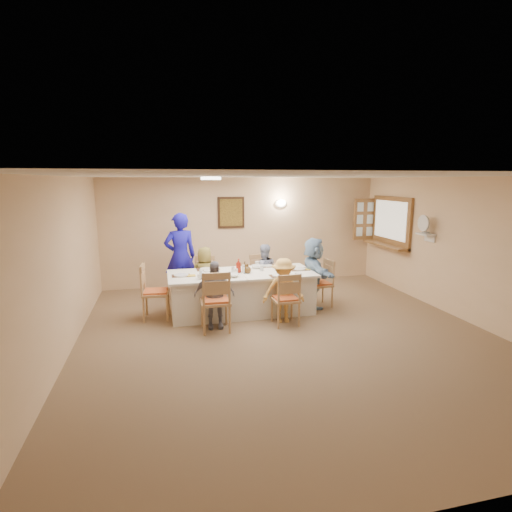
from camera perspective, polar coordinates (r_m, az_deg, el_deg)
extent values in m
plane|color=#7B6A4D|center=(6.48, 4.71, -11.38)|extent=(7.00, 7.00, 0.00)
plane|color=beige|center=(9.46, -1.79, 3.57)|extent=(6.50, 0.00, 6.50)
plane|color=beige|center=(3.14, 25.91, -12.70)|extent=(6.50, 0.00, 6.50)
plane|color=beige|center=(5.97, -26.25, -1.85)|extent=(0.00, 7.00, 7.00)
plane|color=beige|center=(7.77, 28.29, 0.68)|extent=(0.00, 7.00, 7.00)
plane|color=white|center=(6.00, 5.08, 11.31)|extent=(7.00, 7.00, 0.00)
cube|color=black|center=(9.33, -3.59, 6.23)|extent=(0.62, 0.04, 0.72)
cube|color=black|center=(9.31, -3.56, 6.22)|extent=(0.52, 0.02, 0.62)
ellipsoid|color=white|center=(9.57, 3.59, 7.54)|extent=(0.26, 0.09, 0.18)
cylinder|color=white|center=(7.25, -6.47, 10.96)|extent=(0.36, 0.36, 0.05)
cube|color=brown|center=(9.62, 18.76, 4.62)|extent=(0.06, 1.50, 1.15)
cube|color=brown|center=(9.62, 17.96, 1.51)|extent=(0.30, 1.50, 0.05)
cube|color=brown|center=(10.14, 15.23, 5.10)|extent=(0.55, 0.04, 1.00)
cube|color=white|center=(8.48, 23.09, 2.88)|extent=(0.22, 0.36, 0.03)
cube|color=white|center=(7.47, -2.07, -5.22)|extent=(2.68, 1.13, 0.76)
imported|color=brown|center=(7.98, -7.28, -2.78)|extent=(0.68, 0.54, 1.16)
imported|color=#949CBD|center=(8.19, 1.10, -2.33)|extent=(0.59, 0.47, 1.16)
imported|color=gray|center=(6.68, -5.98, -5.52)|extent=(0.71, 0.38, 1.14)
imported|color=#F2B557|center=(6.93, 3.94, -4.94)|extent=(0.84, 0.61, 1.13)
imported|color=#8BB0D5|center=(7.79, 8.22, -2.36)|extent=(1.30, 0.50, 1.37)
imported|color=#1A16B2|center=(8.34, -10.76, -0.06)|extent=(0.78, 0.62, 1.79)
cube|color=#472B19|center=(6.88, -6.30, -3.39)|extent=(0.33, 0.25, 0.01)
cylinder|color=white|center=(6.88, -6.30, -3.31)|extent=(0.23, 0.23, 0.01)
cube|color=gold|center=(6.85, -4.75, -3.36)|extent=(0.13, 0.13, 0.01)
cube|color=#472B19|center=(7.12, 3.33, -2.85)|extent=(0.33, 0.25, 0.01)
cylinder|color=white|center=(7.12, 3.33, -2.77)|extent=(0.25, 0.25, 0.02)
cube|color=gold|center=(7.13, 4.84, -2.80)|extent=(0.14, 0.14, 0.01)
cube|color=#472B19|center=(7.69, -7.10, -1.89)|extent=(0.38, 0.28, 0.01)
cylinder|color=white|center=(7.69, -7.10, -1.82)|extent=(0.24, 0.24, 0.01)
cube|color=gold|center=(7.66, -5.72, -1.85)|extent=(0.13, 0.13, 0.01)
cube|color=#472B19|center=(7.91, 1.57, -1.45)|extent=(0.35, 0.26, 0.01)
cylinder|color=white|center=(7.91, 1.58, -1.38)|extent=(0.22, 0.22, 0.01)
cube|color=gold|center=(7.91, 2.93, -1.41)|extent=(0.13, 0.13, 0.01)
cube|color=#472B19|center=(7.25, -10.65, -2.78)|extent=(0.33, 0.24, 0.01)
cylinder|color=white|center=(7.24, -10.65, -2.71)|extent=(0.26, 0.26, 0.02)
cube|color=gold|center=(7.21, -9.20, -2.76)|extent=(0.14, 0.14, 0.01)
cube|color=#472B19|center=(7.67, 6.15, -1.90)|extent=(0.36, 0.27, 0.01)
cylinder|color=white|center=(7.67, 6.15, -1.83)|extent=(0.26, 0.26, 0.02)
cube|color=gold|center=(7.68, 7.54, -1.86)|extent=(0.14, 0.14, 0.01)
imported|color=white|center=(6.95, -7.95, -2.94)|extent=(0.19, 0.19, 0.09)
imported|color=white|center=(7.96, 0.18, -1.06)|extent=(0.11, 0.11, 0.09)
imported|color=white|center=(7.06, -3.33, -2.78)|extent=(0.33, 0.33, 0.05)
imported|color=white|center=(7.72, 0.11, -1.53)|extent=(0.23, 0.23, 0.07)
imported|color=#A41E0E|center=(7.35, -2.52, -1.40)|extent=(0.14, 0.14, 0.26)
imported|color=#503515|center=(7.40, -1.62, -1.55)|extent=(0.10, 0.11, 0.20)
imported|color=#503515|center=(7.31, -1.21, -1.81)|extent=(0.19, 0.19, 0.17)
cylinder|color=silver|center=(7.38, -3.31, -1.93)|extent=(0.07, 0.07, 0.10)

